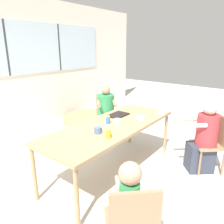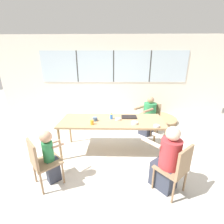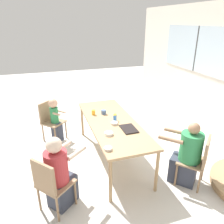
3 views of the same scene
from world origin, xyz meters
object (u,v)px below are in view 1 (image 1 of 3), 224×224
at_px(chair_for_woman_green_shirt, 106,111).
at_px(bowl_cereal, 161,113).
at_px(sippy_cup, 108,119).
at_px(chair_for_man_blue_shirt, 215,139).
at_px(bowl_white_shallow, 141,117).
at_px(bowl_fruit, 117,121).
at_px(person_woman_green_shirt, 106,115).
at_px(folded_table_stack, 89,119).
at_px(person_toddler, 129,210).
at_px(chair_for_toddler, 132,223).
at_px(coffee_mug, 98,130).
at_px(person_man_blue_shirt, 204,140).
at_px(juice_glass, 108,134).

bearing_deg(chair_for_woman_green_shirt, bowl_cereal, 127.00).
relative_size(sippy_cup, bowl_cereal, 1.24).
xyz_separation_m(chair_for_man_blue_shirt, bowl_cereal, (-0.11, 0.81, 0.28)).
height_order(bowl_white_shallow, bowl_fruit, bowl_white_shallow).
bearing_deg(person_woman_green_shirt, bowl_cereal, 131.73).
height_order(bowl_white_shallow, folded_table_stack, bowl_white_shallow).
xyz_separation_m(person_woman_green_shirt, person_toddler, (-1.97, -1.83, 0.02)).
relative_size(chair_for_man_blue_shirt, bowl_fruit, 6.93).
bearing_deg(chair_for_toddler, folded_table_stack, 94.82).
height_order(chair_for_man_blue_shirt, folded_table_stack, chair_for_man_blue_shirt).
relative_size(coffee_mug, sippy_cup, 0.70).
relative_size(chair_for_man_blue_shirt, bowl_white_shallow, 6.38).
bearing_deg(sippy_cup, person_man_blue_shirt, -50.81).
bearing_deg(folded_table_stack, coffee_mug, -134.09).
bearing_deg(bowl_white_shallow, chair_for_woman_green_shirt, 61.73).
relative_size(chair_for_man_blue_shirt, sippy_cup, 5.89).
bearing_deg(chair_for_man_blue_shirt, person_man_blue_shirt, 90.00).
xyz_separation_m(sippy_cup, bowl_white_shallow, (0.47, -0.26, -0.05)).
height_order(chair_for_woman_green_shirt, chair_for_man_blue_shirt, same).
bearing_deg(juice_glass, bowl_fruit, 25.16).
relative_size(chair_for_man_blue_shirt, chair_for_toddler, 1.00).
relative_size(bowl_white_shallow, bowl_cereal, 1.14).
bearing_deg(bowl_fruit, sippy_cup, 156.49).
bearing_deg(person_toddler, person_woman_green_shirt, 89.57).
xyz_separation_m(chair_for_man_blue_shirt, person_man_blue_shirt, (-0.11, 0.13, -0.01)).
bearing_deg(bowl_white_shallow, folded_table_stack, 63.31).
relative_size(juice_glass, folded_table_stack, 0.07).
relative_size(person_woman_green_shirt, juice_glass, 11.55).
bearing_deg(bowl_cereal, person_toddler, -162.11).
distance_m(chair_for_man_blue_shirt, bowl_fruit, 1.45).
distance_m(person_woman_green_shirt, person_toddler, 2.69).
bearing_deg(coffee_mug, person_toddler, -125.50).
xyz_separation_m(chair_for_toddler, bowl_fruit, (1.22, 1.03, 0.28)).
bearing_deg(bowl_fruit, person_man_blue_shirt, -54.04).
bearing_deg(bowl_fruit, coffee_mug, -174.06).
bearing_deg(folded_table_stack, bowl_fruit, -126.27).
distance_m(bowl_fruit, folded_table_stack, 2.40).
bearing_deg(sippy_cup, bowl_fruit, -23.51).
bearing_deg(person_man_blue_shirt, person_toddler, 136.89).
relative_size(coffee_mug, bowl_fruit, 0.83).
bearing_deg(chair_for_toddler, bowl_fruit, 86.85).
bearing_deg(person_woman_green_shirt, sippy_cup, 87.58).
height_order(chair_for_woman_green_shirt, folded_table_stack, chair_for_woman_green_shirt).
xyz_separation_m(chair_for_woman_green_shirt, juice_glass, (-1.50, -1.26, 0.30)).
xyz_separation_m(chair_for_woman_green_shirt, bowl_fruit, (-0.98, -1.02, 0.28)).
height_order(person_woman_green_shirt, bowl_white_shallow, person_woman_green_shirt).
distance_m(chair_for_woman_green_shirt, bowl_white_shallow, 1.41).
relative_size(person_woman_green_shirt, bowl_white_shallow, 7.98).
distance_m(person_toddler, juice_glass, 0.96).
xyz_separation_m(chair_for_woman_green_shirt, person_toddler, (-2.09, -1.94, -0.01)).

